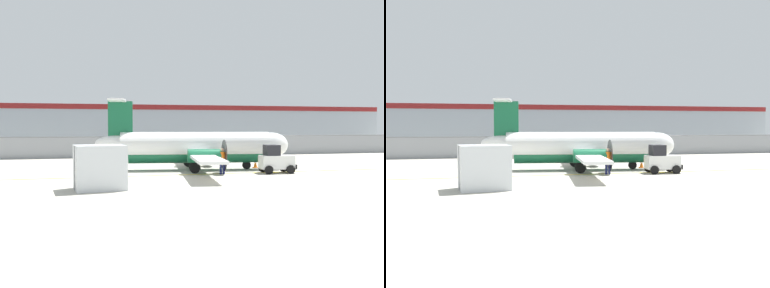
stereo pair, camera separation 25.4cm
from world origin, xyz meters
The scene contains 16 objects.
ground_plane centered at (0.00, 2.00, 0.00)m, with size 140.00×140.00×0.01m.
perimeter_fence centered at (0.00, 18.00, 1.12)m, with size 98.00×0.10×2.10m.
parking_lot_strip centered at (0.00, 29.50, 0.06)m, with size 98.00×17.00×0.12m.
background_building centered at (0.00, 47.99, 3.26)m, with size 91.00×8.10×6.50m.
commuter_airplane centered at (0.75, 4.74, 1.60)m, with size 13.85×16.07×4.92m.
baggage_tug centered at (5.18, 1.47, 0.86)m, with size 2.41×1.53×1.88m.
ground_crew_worker centered at (1.52, 1.71, 0.95)m, with size 0.55×0.38×1.70m.
cargo_container centered at (-6.43, -3.06, 1.10)m, with size 2.62×2.27×2.20m.
traffic_cone_near_left centered at (5.24, 5.12, 0.31)m, with size 0.36×0.36×0.64m.
traffic_cone_near_right centered at (-5.76, 5.21, 0.31)m, with size 0.36×0.36×0.64m.
parked_car_0 centered at (-14.91, 33.47, 0.89)m, with size 4.22×2.04×1.58m.
parked_car_1 centered at (-8.53, 31.74, 0.89)m, with size 4.37×2.37×1.58m.
parked_car_2 centered at (-2.06, 26.43, 0.89)m, with size 4.33×2.29×1.58m.
parked_car_3 centered at (1.82, 35.94, 0.89)m, with size 4.24×2.08×1.58m.
parked_car_4 centered at (9.37, 27.91, 0.89)m, with size 4.28×2.17×1.58m.
parked_car_5 centered at (13.85, 25.65, 0.89)m, with size 4.23×2.06×1.58m.
Camera 2 is at (-6.90, -24.67, 3.19)m, focal length 40.00 mm.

